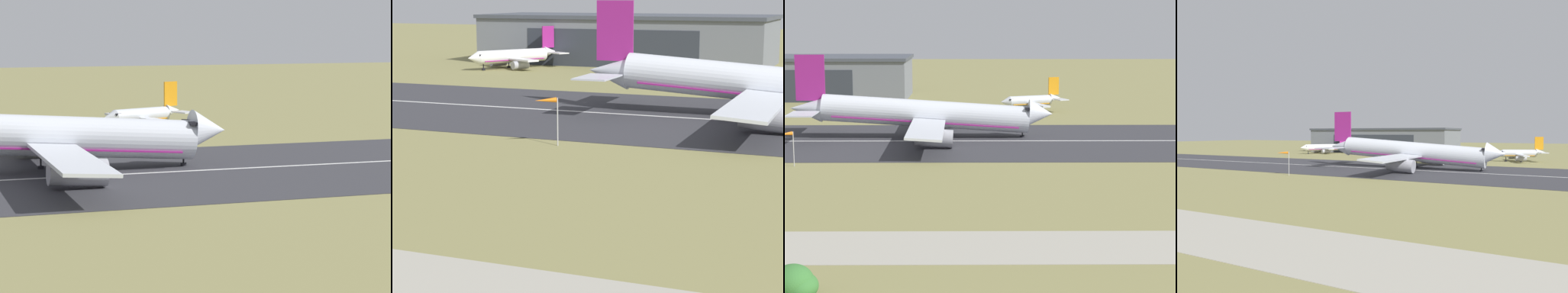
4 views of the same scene
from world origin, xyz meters
TOP-DOWN VIEW (x-y plane):
  - ground_plane at (0.00, 51.29)m, footprint 696.54×696.54m
  - runway_strip at (0.00, 102.58)m, footprint 456.54×44.26m
  - runway_centreline at (0.00, 102.58)m, footprint 410.89×0.70m
  - hangar_building at (-29.91, 184.81)m, footprint 73.87×28.48m
  - airplane_landing at (16.14, 106.95)m, footprint 52.18×55.28m
  - airplane_parked_west at (-50.68, 160.89)m, footprint 21.05×24.60m
  - windsock_pole at (-3.82, 76.74)m, footprint 2.36×2.07m

SIDE VIEW (x-z plane):
  - ground_plane at x=0.00m, z-range 0.00..0.00m
  - runway_strip at x=0.00m, z-range 0.00..0.06m
  - runway_centreline at x=0.00m, z-range 0.06..0.07m
  - airplane_parked_west at x=-50.68m, z-range -2.01..7.77m
  - airplane_landing at x=16.14m, z-range -3.57..12.90m
  - windsock_pole at x=-3.82m, z-range 2.27..7.97m
  - hangar_building at x=-29.91m, z-range 0.02..12.35m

